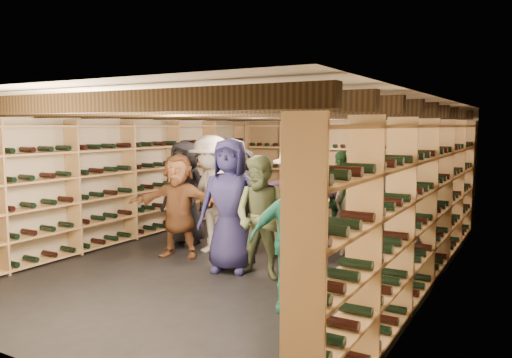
{
  "coord_description": "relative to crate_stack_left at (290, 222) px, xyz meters",
  "views": [
    {
      "loc": [
        3.87,
        -6.61,
        2.06
      ],
      "look_at": [
        -0.05,
        0.2,
        1.22
      ],
      "focal_mm": 35.0,
      "sensor_mm": 36.0,
      "label": 1
    }
  ],
  "objects": [
    {
      "name": "person_9",
      "position": [
        -0.74,
        -1.38,
        0.61
      ],
      "size": [
        1.35,
        0.94,
        1.9
      ],
      "primitive_type": "imported",
      "rotation": [
        0.0,
        0.0,
        -0.21
      ],
      "color": "#A69F97",
      "rests_on": "ground"
    },
    {
      "name": "person_12",
      "position": [
        2.16,
        -1.24,
        0.43
      ],
      "size": [
        0.78,
        0.53,
        1.54
      ],
      "primitive_type": "imported",
      "rotation": [
        0.0,
        0.0,
        -0.06
      ],
      "color": "#2F2F34",
      "rests_on": "ground"
    },
    {
      "name": "ceiling",
      "position": [
        -0.02,
        -1.3,
        2.06
      ],
      "size": [
        5.5,
        8.0,
        0.01
      ],
      "primitive_type": "cube",
      "color": "beige",
      "rests_on": "walls"
    },
    {
      "name": "person_3",
      "position": [
        1.17,
        -2.13,
        0.58
      ],
      "size": [
        1.36,
        1.08,
        1.84
      ],
      "primitive_type": "imported",
      "rotation": [
        0.0,
        0.0,
        -0.38
      ],
      "color": "#BFB696",
      "rests_on": "ground"
    },
    {
      "name": "crate_stack_right",
      "position": [
        0.62,
        0.71,
        0.0
      ],
      "size": [
        0.57,
        0.45,
        0.68
      ],
      "rotation": [
        0.0,
        0.0,
        -0.27
      ],
      "color": "tan",
      "rests_on": "ground"
    },
    {
      "name": "person_2",
      "position": [
        0.62,
        -2.15,
        0.49
      ],
      "size": [
        0.85,
        0.68,
        1.67
      ],
      "primitive_type": "imported",
      "rotation": [
        0.0,
        0.0,
        0.06
      ],
      "color": "#596541",
      "rests_on": "ground"
    },
    {
      "name": "person_6",
      "position": [
        0.08,
        -2.07,
        0.61
      ],
      "size": [
        1.05,
        0.83,
        1.89
      ],
      "primitive_type": "imported",
      "rotation": [
        0.0,
        0.0,
        0.27
      ],
      "color": "#1F1D49",
      "rests_on": "ground"
    },
    {
      "name": "person_10",
      "position": [
        0.94,
        0.0,
        0.49
      ],
      "size": [
        1.01,
        0.5,
        1.65
      ],
      "primitive_type": "imported",
      "rotation": [
        0.0,
        0.0,
        0.11
      ],
      "color": "#214A23",
      "rests_on": "ground"
    },
    {
      "name": "wine_rack_back",
      "position": [
        -0.02,
        2.53,
        0.73
      ],
      "size": [
        4.7,
        0.3,
        2.15
      ],
      "color": "#AE8254",
      "rests_on": "ground"
    },
    {
      "name": "ground",
      "position": [
        -0.02,
        -1.3,
        -0.34
      ],
      "size": [
        8.0,
        8.0,
        0.0
      ],
      "primitive_type": "plane",
      "color": "black",
      "rests_on": "ground"
    },
    {
      "name": "wine_rack_right",
      "position": [
        2.55,
        -1.3,
        0.74
      ],
      "size": [
        0.32,
        7.5,
        2.15
      ],
      "color": "#AE8254",
      "rests_on": "ground"
    },
    {
      "name": "person_1",
      "position": [
        -0.28,
        -1.08,
        0.5
      ],
      "size": [
        0.64,
        0.45,
        1.68
      ],
      "primitive_type": "imported",
      "rotation": [
        0.0,
        0.0,
        0.08
      ],
      "color": "black",
      "rests_on": "ground"
    },
    {
      "name": "person_0",
      "position": [
        -1.49,
        -1.1,
        0.56
      ],
      "size": [
        0.91,
        0.62,
        1.8
      ],
      "primitive_type": "imported",
      "rotation": [
        0.0,
        0.0,
        0.06
      ],
      "color": "black",
      "rests_on": "ground"
    },
    {
      "name": "ceiling_joists",
      "position": [
        -0.02,
        -1.3,
        1.92
      ],
      "size": [
        5.4,
        7.12,
        0.18
      ],
      "color": "black",
      "rests_on": "ground"
    },
    {
      "name": "crate_stack_left",
      "position": [
        0.0,
        0.0,
        0.0
      ],
      "size": [
        0.54,
        0.39,
        0.68
      ],
      "rotation": [
        0.0,
        0.0,
        0.12
      ],
      "color": "tan",
      "rests_on": "ground"
    },
    {
      "name": "walls",
      "position": [
        -0.02,
        -1.3,
        0.86
      ],
      "size": [
        5.52,
        8.02,
        2.4
      ],
      "color": "#C3B397",
      "rests_on": "ground"
    },
    {
      "name": "wine_rack_left",
      "position": [
        -2.59,
        -1.3,
        0.74
      ],
      "size": [
        0.32,
        7.5,
        2.15
      ],
      "color": "#AE8254",
      "rests_on": "ground"
    },
    {
      "name": "person_8",
      "position": [
        0.67,
        -1.03,
        0.57
      ],
      "size": [
        1.04,
        0.91,
        1.81
      ],
      "primitive_type": "imported",
      "rotation": [
        0.0,
        0.0,
        0.3
      ],
      "color": "#492818",
      "rests_on": "ground"
    },
    {
      "name": "person_4",
      "position": [
        1.47,
        -3.0,
        0.45
      ],
      "size": [
        1.0,
        0.74,
        1.58
      ],
      "primitive_type": "imported",
      "rotation": [
        0.0,
        0.0,
        0.43
      ],
      "color": "#217768",
      "rests_on": "ground"
    },
    {
      "name": "person_5",
      "position": [
        -1.05,
        -1.83,
        0.48
      ],
      "size": [
        1.59,
        0.93,
        1.64
      ],
      "primitive_type": "imported",
      "rotation": [
        0.0,
        0.0,
        0.32
      ],
      "color": "brown",
      "rests_on": "ground"
    },
    {
      "name": "person_7",
      "position": [
        1.32,
        -0.39,
        0.54
      ],
      "size": [
        0.68,
        0.48,
        1.75
      ],
      "primitive_type": "imported",
      "rotation": [
        0.0,
        0.0,
        0.1
      ],
      "color": "gray",
      "rests_on": "ground"
    },
    {
      "name": "crate_loose",
      "position": [
        1.09,
        0.31,
        -0.25
      ],
      "size": [
        0.52,
        0.35,
        0.17
      ],
      "primitive_type": "cube",
      "rotation": [
        0.0,
        0.0,
        0.05
      ],
      "color": "tan",
      "rests_on": "ground"
    },
    {
      "name": "person_11",
      "position": [
        0.17,
        0.0,
        0.51
      ],
      "size": [
        1.61,
        0.59,
        1.71
      ],
      "primitive_type": "imported",
      "rotation": [
        0.0,
        0.0,
        -0.05
      ],
      "color": "slate",
      "rests_on": "ground"
    }
  ]
}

